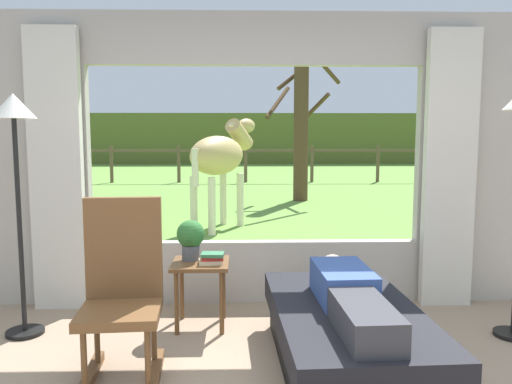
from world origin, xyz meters
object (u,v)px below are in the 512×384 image
object	(u,v)px
potted_plant	(191,237)
pasture_tree	(301,125)
horse	(220,156)
floor_lamp_left	(15,142)
rocking_chair	(122,291)
side_table	(201,274)
recliner_sofa	(346,337)
reclining_person	(349,294)
book_stack	(212,258)

from	to	relation	value
potted_plant	pasture_tree	size ratio (longest dim) A/B	0.10
potted_plant	horse	xyz separation A→B (m)	(0.07, 4.01, 0.45)
floor_lamp_left	pasture_tree	xyz separation A→B (m)	(2.94, 7.51, 0.22)
rocking_chair	side_table	size ratio (longest dim) A/B	2.15
potted_plant	pasture_tree	distance (m)	7.58
rocking_chair	floor_lamp_left	bearing A→B (deg)	138.80
recliner_sofa	floor_lamp_left	world-z (taller)	floor_lamp_left
reclining_person	floor_lamp_left	bearing A→B (deg)	160.41
recliner_sofa	side_table	distance (m)	1.28
recliner_sofa	floor_lamp_left	distance (m)	2.71
side_table	reclining_person	bearing A→B (deg)	-40.15
potted_plant	horse	size ratio (longest dim) A/B	0.18
potted_plant	pasture_tree	bearing A→B (deg)	76.96
recliner_sofa	pasture_tree	distance (m)	8.32
side_table	book_stack	xyz separation A→B (m)	(0.09, -0.06, 0.14)
rocking_chair	book_stack	distance (m)	0.92
rocking_chair	horse	bearing A→B (deg)	81.19
rocking_chair	reclining_person	bearing A→B (deg)	-4.89
horse	pasture_tree	bearing A→B (deg)	93.34
reclining_person	floor_lamp_left	world-z (taller)	floor_lamp_left
reclining_person	book_stack	world-z (taller)	reclining_person
rocking_chair	side_table	bearing A→B (deg)	58.69
side_table	potted_plant	xyz separation A→B (m)	(-0.08, 0.06, 0.28)
recliner_sofa	book_stack	world-z (taller)	book_stack
reclining_person	horse	world-z (taller)	horse
rocking_chair	floor_lamp_left	size ratio (longest dim) A/B	0.62
reclining_person	pasture_tree	world-z (taller)	pasture_tree
side_table	book_stack	world-z (taller)	book_stack
potted_plant	horse	bearing A→B (deg)	88.96
reclining_person	side_table	world-z (taller)	reclining_person
side_table	book_stack	size ratio (longest dim) A/B	2.58
side_table	rocking_chair	bearing A→B (deg)	-117.34
side_table	floor_lamp_left	distance (m)	1.69
recliner_sofa	reclining_person	bearing A→B (deg)	-92.55
recliner_sofa	potted_plant	size ratio (longest dim) A/B	5.43
book_stack	horse	size ratio (longest dim) A/B	0.12
potted_plant	floor_lamp_left	xyz separation A→B (m)	(-1.25, -0.19, 0.76)
horse	reclining_person	bearing A→B (deg)	-49.01
side_table	floor_lamp_left	world-z (taller)	floor_lamp_left
recliner_sofa	reclining_person	distance (m)	0.31
reclining_person	rocking_chair	xyz separation A→B (m)	(-1.41, 0.02, 0.02)
rocking_chair	horse	size ratio (longest dim) A/B	0.64
pasture_tree	potted_plant	bearing A→B (deg)	-103.04
recliner_sofa	pasture_tree	xyz separation A→B (m)	(0.62, 8.17, 1.46)
potted_plant	floor_lamp_left	world-z (taller)	floor_lamp_left
potted_plant	book_stack	distance (m)	0.25
book_stack	pasture_tree	size ratio (longest dim) A/B	0.06
recliner_sofa	rocking_chair	bearing A→B (deg)	178.57
rocking_chair	side_table	xyz separation A→B (m)	(0.42, 0.82, -0.12)
recliner_sofa	pasture_tree	world-z (taller)	pasture_tree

